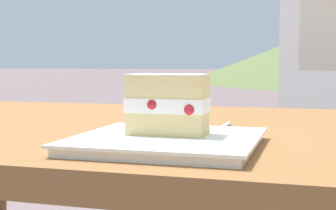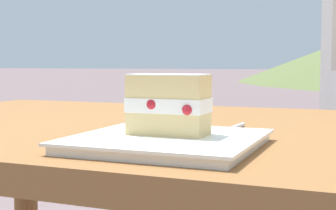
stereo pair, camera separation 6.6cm
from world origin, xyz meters
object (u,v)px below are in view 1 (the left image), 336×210
at_px(cake_slice, 168,104).
at_px(dessert_plate, 168,141).
at_px(dessert_fork, 217,130).
at_px(patio_table, 190,175).

bearing_deg(cake_slice, dessert_plate, 107.40).
bearing_deg(dessert_fork, patio_table, -52.73).
bearing_deg(patio_table, dessert_plate, 96.88).
distance_m(patio_table, dessert_fork, 0.15).
bearing_deg(dessert_fork, cake_slice, 74.97).
relative_size(patio_table, dessert_plate, 6.15).
xyz_separation_m(patio_table, dessert_plate, (-0.03, 0.25, 0.10)).
height_order(patio_table, dessert_fork, dessert_fork).
bearing_deg(dessert_plate, cake_slice, -72.60).
bearing_deg(dessert_fork, dessert_plate, 76.96).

